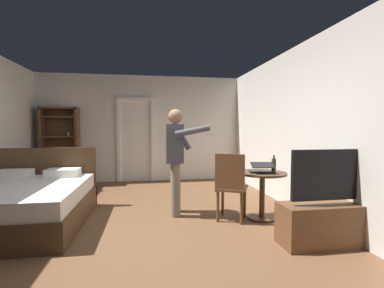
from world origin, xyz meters
The scene contains 13 objects.
ground_plane centered at (0.00, 0.00, 0.00)m, with size 7.45×7.45×0.00m, color brown.
wall_back centered at (0.00, 3.45, 1.34)m, with size 5.27×0.12×2.68m, color silver.
wall_right centered at (2.57, 0.00, 1.34)m, with size 0.12×7.01×2.68m, color silver.
doorway_frame centered at (-0.16, 3.37, 1.22)m, with size 0.93×0.08×2.13m.
bed centered at (-1.61, 0.40, 0.30)m, with size 1.67×1.99×1.02m.
bookshelf centered at (-1.91, 3.22, 0.99)m, with size 0.84×0.32×1.84m.
tv_flatscreen centered at (2.21, -0.88, 0.31)m, with size 1.19×0.40×1.11m.
side_table centered at (1.80, 0.10, 0.48)m, with size 0.71×0.71×0.70m.
laptop centered at (1.77, 0.06, 0.75)m, with size 0.38×0.39×0.16m.
bottle_on_table centered at (1.94, 0.02, 0.81)m, with size 0.06×0.06×0.26m.
wooden_chair centered at (1.31, 0.07, 0.54)m, with size 0.57×0.57×0.99m.
person_blue_shirt centered at (0.57, 0.53, 0.96)m, with size 0.69×0.66×1.65m.
suitcase_dark centered at (-1.31, 2.35, 0.19)m, with size 0.46×0.38×0.37m, color #4C1919.
Camera 1 is at (0.11, -3.70, 1.35)m, focal length 25.59 mm.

